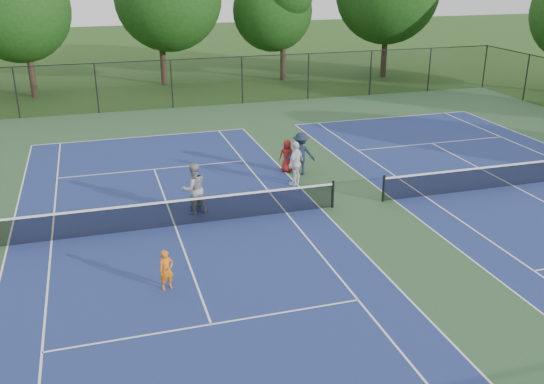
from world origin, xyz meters
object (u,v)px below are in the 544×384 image
object	(u,v)px
instructor	(194,189)
ball_crate	(196,208)
bystander_c	(287,156)
child_player	(166,270)
tree_back_c	(283,6)
ball_hopper	(196,199)
bystander_a	(296,163)
bystander_b	(301,154)
tree_back_a	(22,4)

from	to	relation	value
instructor	ball_crate	distance (m)	0.85
instructor	bystander_c	world-z (taller)	instructor
child_player	instructor	bearing A→B (deg)	55.46
instructor	ball_crate	world-z (taller)	instructor
tree_back_c	instructor	bearing A→B (deg)	-114.83
child_player	bystander_c	size ratio (longest dim) A/B	0.82
child_player	ball_crate	world-z (taller)	child_player
instructor	ball_hopper	bearing A→B (deg)	-125.51
child_player	bystander_a	distance (m)	9.42
tree_back_c	ball_hopper	distance (m)	26.77
bystander_b	bystander_a	bearing A→B (deg)	83.39
tree_back_c	ball_crate	bearing A→B (deg)	-114.84
bystander_b	ball_hopper	distance (m)	5.84
bystander_c	ball_hopper	xyz separation A→B (m)	(-4.64, -3.29, -0.23)
instructor	bystander_b	distance (m)	5.96
bystander_c	ball_crate	distance (m)	5.72
child_player	tree_back_c	bearing A→B (deg)	49.93
instructor	bystander_a	distance (m)	4.91
tree_back_c	instructor	xyz separation A→B (m)	(-11.12, -24.03, -4.51)
tree_back_a	ball_hopper	xyz separation A→B (m)	(6.95, -22.87, -5.55)
child_player	bystander_b	world-z (taller)	bystander_b
bystander_c	tree_back_c	bearing A→B (deg)	-93.76
bystander_c	ball_crate	world-z (taller)	bystander_c
ball_hopper	child_player	bearing A→B (deg)	-108.34
ball_crate	instructor	bearing A→B (deg)	-114.11
bystander_a	ball_crate	bearing A→B (deg)	-22.09
bystander_b	ball_hopper	world-z (taller)	bystander_b
bystander_a	bystander_b	distance (m)	1.29
tree_back_a	bystander_c	bearing A→B (deg)	-59.36
ball_crate	bystander_b	bearing A→B (deg)	28.76
bystander_c	ball_hopper	size ratio (longest dim) A/B	3.44
bystander_a	bystander_c	world-z (taller)	bystander_a
bystander_a	ball_hopper	xyz separation A→B (m)	(-4.48, -1.67, -0.43)
bystander_a	child_player	bearing A→B (deg)	5.82
child_player	ball_hopper	bearing A→B (deg)	55.28
instructor	bystander_c	size ratio (longest dim) A/B	1.33
tree_back_a	ball_crate	distance (m)	24.62
tree_back_a	bystander_a	bearing A→B (deg)	-61.66
child_player	bystander_b	bearing A→B (deg)	33.50
child_player	bystander_b	size ratio (longest dim) A/B	0.64
child_player	bystander_c	bearing A→B (deg)	37.06
bystander_b	ball_crate	world-z (taller)	bystander_b
tree_back_a	child_player	xyz separation A→B (m)	(5.17, -28.23, -5.44)
bystander_a	ball_crate	size ratio (longest dim) A/B	4.85
tree_back_c	bystander_b	size ratio (longest dim) A/B	4.49
ball_hopper	bystander_b	bearing A→B (deg)	28.76
tree_back_a	bystander_a	distance (m)	24.63
child_player	instructor	size ratio (longest dim) A/B	0.62
bystander_c	instructor	bearing A→B (deg)	49.74
tree_back_c	child_player	size ratio (longest dim) A/B	7.04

